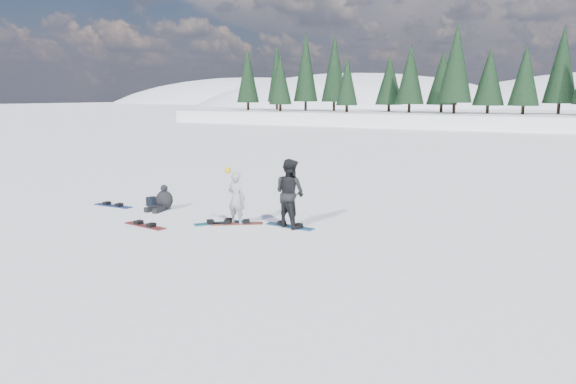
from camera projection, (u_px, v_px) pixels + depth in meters
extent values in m
plane|color=white|center=(279.00, 234.00, 15.10)|extent=(420.00, 420.00, 0.00)
cube|color=white|center=(530.00, 138.00, 62.36)|extent=(90.00, 14.00, 5.00)
ellipsoid|color=white|center=(354.00, 145.00, 197.11)|extent=(143.00, 110.00, 49.50)
ellipsoid|color=white|center=(250.00, 133.00, 265.60)|extent=(169.00, 130.00, 52.00)
cone|color=black|center=(246.00, 84.00, 79.82)|extent=(3.20, 3.20, 7.50)
cone|color=black|center=(265.00, 83.00, 78.21)|extent=(3.20, 3.20, 7.50)
cone|color=black|center=(286.00, 83.00, 76.60)|extent=(3.20, 3.20, 7.50)
cone|color=black|center=(307.00, 83.00, 74.99)|extent=(3.20, 3.20, 7.50)
cone|color=black|center=(329.00, 83.00, 73.38)|extent=(3.20, 3.20, 7.50)
cone|color=black|center=(353.00, 82.00, 71.77)|extent=(3.20, 3.20, 7.50)
cone|color=black|center=(377.00, 82.00, 70.15)|extent=(3.20, 3.20, 7.50)
cone|color=black|center=(403.00, 82.00, 68.54)|extent=(3.20, 3.20, 7.50)
cone|color=black|center=(430.00, 82.00, 66.93)|extent=(3.20, 3.20, 7.50)
cone|color=black|center=(458.00, 81.00, 65.32)|extent=(3.20, 3.20, 7.50)
cone|color=black|center=(487.00, 81.00, 63.71)|extent=(3.20, 3.20, 7.50)
cone|color=black|center=(518.00, 81.00, 62.10)|extent=(3.20, 3.20, 7.50)
cone|color=black|center=(551.00, 80.00, 60.49)|extent=(3.20, 3.20, 7.50)
imported|color=#96969B|center=(236.00, 198.00, 16.07)|extent=(0.57, 0.38, 1.53)
sphere|color=gold|center=(228.00, 170.00, 15.92)|extent=(0.18, 0.18, 0.18)
imported|color=black|center=(290.00, 193.00, 15.70)|extent=(1.11, 0.96, 1.94)
ellipsoid|color=black|center=(164.00, 200.00, 18.26)|extent=(0.60, 0.52, 0.61)
sphere|color=black|center=(164.00, 188.00, 18.19)|extent=(0.23, 0.23, 0.23)
cube|color=black|center=(159.00, 210.00, 17.85)|extent=(0.25, 0.55, 0.16)
cube|color=black|center=(152.00, 209.00, 17.99)|extent=(0.21, 0.55, 0.16)
cube|color=black|center=(153.00, 202.00, 18.80)|extent=(0.53, 0.45, 0.30)
cube|color=maroon|center=(237.00, 224.00, 16.19)|extent=(1.39, 1.09, 0.03)
cube|color=#1B6198|center=(290.00, 226.00, 15.87)|extent=(1.52, 0.38, 0.03)
cube|color=#166B7E|center=(220.00, 223.00, 16.29)|extent=(1.19, 1.32, 0.03)
cube|color=maroon|center=(145.00, 226.00, 15.95)|extent=(1.52, 0.47, 0.03)
cube|color=navy|center=(113.00, 206.00, 18.81)|extent=(1.51, 0.32, 0.03)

